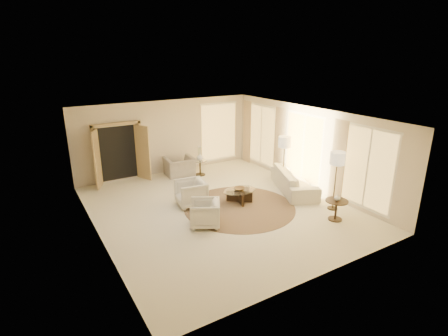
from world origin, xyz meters
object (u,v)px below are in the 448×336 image
accent_chair (180,164)px  side_vase (200,157)px  floor_lamp_near (285,144)px  coffee_table (240,194)px  end_vase (337,198)px  end_table (336,206)px  bowl (240,189)px  armchair_right (205,212)px  sofa (294,180)px  side_table (200,166)px  floor_lamp_far (337,161)px  armchair_left (191,192)px

accent_chair → side_vase: (0.68, -0.36, 0.25)m
accent_chair → side_vase: bearing=156.4°
accent_chair → floor_lamp_near: floor_lamp_near is taller
coffee_table → end_vase: end_vase is taller
end_table → accent_chair: bearing=111.1°
bowl → armchair_right: bearing=-153.6°
armchair_right → side_vase: 4.16m
sofa → end_vase: end_vase is taller
accent_chair → side_table: bearing=156.4°
end_table → floor_lamp_near: 3.10m
sofa → floor_lamp_near: floor_lamp_near is taller
coffee_table → floor_lamp_far: bearing=-41.4°
floor_lamp_far → side_vase: floor_lamp_far is taller
sofa → floor_lamp_near: size_ratio=1.40×
armchair_right → end_vase: size_ratio=4.35×
coffee_table → floor_lamp_far: (2.12, -1.87, 1.26)m
armchair_left → side_table: bearing=155.0°
end_table → side_vase: (-1.52, 5.33, 0.32)m
floor_lamp_near → end_vase: (-0.49, -2.86, -0.83)m
end_table → end_vase: 0.27m
side_vase → end_table: bearing=-74.1°
armchair_left → floor_lamp_far: (3.53, -2.45, 1.08)m
floor_lamp_near → side_vase: floor_lamp_near is taller
accent_chair → end_vase: 6.10m
sofa → end_table: (-0.49, -2.27, 0.04)m
sofa → bowl: sofa is taller
bowl → side_vase: (0.12, 2.91, 0.28)m
bowl → end_table: bearing=-55.9°
armchair_right → side_table: armchair_right is taller
armchair_right → end_table: armchair_right is taller
side_table → side_vase: bearing=90.0°
end_vase → side_vase: size_ratio=0.67×
floor_lamp_far → bowl: 3.03m
sofa → bowl: (-2.12, 0.14, 0.08)m
end_table → sofa: bearing=77.8°
accent_chair → end_vase: size_ratio=5.92×
floor_lamp_far → armchair_right: bearing=164.7°
armchair_left → side_vase: size_ratio=3.17×
side_vase → floor_lamp_far: bearing=-67.2°
accent_chair → side_table: size_ratio=1.83×
accent_chair → coffee_table: size_ratio=0.79×
coffee_table → side_vase: side_vase is taller
floor_lamp_far → bowl: bearing=138.6°
sofa → side_vase: (-2.01, 3.05, 0.36)m
accent_chair → end_table: 6.10m
floor_lamp_near → armchair_right: bearing=-161.5°
armchair_right → floor_lamp_near: 4.15m
end_vase → coffee_table: bearing=124.1°
accent_chair → floor_lamp_far: (2.69, -5.14, 1.04)m
floor_lamp_far → floor_lamp_near: bearing=90.0°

